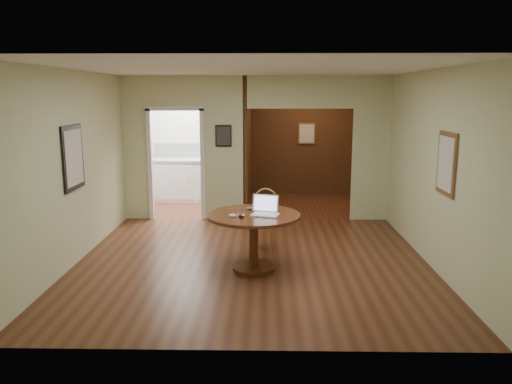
{
  "coord_description": "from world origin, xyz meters",
  "views": [
    {
      "loc": [
        0.19,
        -6.8,
        2.37
      ],
      "look_at": [
        0.06,
        -0.2,
        1.06
      ],
      "focal_mm": 35.0,
      "sensor_mm": 36.0,
      "label": 1
    }
  ],
  "objects_px": {
    "dining_table": "(254,229)",
    "chair": "(265,216)",
    "closed_laptop": "(259,209)",
    "open_laptop": "(265,209)"
  },
  "relations": [
    {
      "from": "dining_table",
      "to": "open_laptop",
      "type": "bearing_deg",
      "value": -1.99
    },
    {
      "from": "dining_table",
      "to": "chair",
      "type": "xyz_separation_m",
      "value": [
        0.15,
        0.96,
        -0.06
      ]
    },
    {
      "from": "dining_table",
      "to": "chair",
      "type": "bearing_deg",
      "value": 81.35
    },
    {
      "from": "chair",
      "to": "closed_laptop",
      "type": "bearing_deg",
      "value": -84.17
    },
    {
      "from": "closed_laptop",
      "to": "chair",
      "type": "bearing_deg",
      "value": 73.18
    },
    {
      "from": "chair",
      "to": "open_laptop",
      "type": "xyz_separation_m",
      "value": [
        0.01,
        -0.96,
        0.33
      ]
    },
    {
      "from": "dining_table",
      "to": "closed_laptop",
      "type": "distance_m",
      "value": 0.34
    },
    {
      "from": "dining_table",
      "to": "open_laptop",
      "type": "relative_size",
      "value": 3.05
    },
    {
      "from": "chair",
      "to": "closed_laptop",
      "type": "height_order",
      "value": "chair"
    },
    {
      "from": "dining_table",
      "to": "closed_laptop",
      "type": "bearing_deg",
      "value": 76.71
    }
  ]
}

